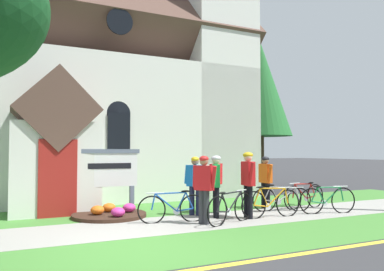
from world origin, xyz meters
The scene contains 22 objects.
ground centered at (0.00, 4.00, 0.00)m, with size 140.00×140.00×0.00m, color #333335.
sidewalk_slab centered at (1.31, 1.81, 0.01)m, with size 32.00×2.16×0.01m, color #99968E.
grass_verge centered at (1.31, -0.37, 0.00)m, with size 32.00×2.22×0.01m, color #427F33.
church_lawn centered at (1.31, 4.27, 0.00)m, with size 24.00×2.75×0.01m, color #427F33.
curb_paint_stripe centered at (1.31, -1.63, 0.00)m, with size 28.00×0.16×0.01m, color yellow.
church_building centered at (1.59, 10.48, 4.77)m, with size 12.03×12.14×13.05m.
church_sign centered at (0.50, 4.06, 1.22)m, with size 1.99×0.23×1.84m.
flower_bed centered at (0.52, 3.44, 0.09)m, with size 1.98×1.98×0.34m.
bicycle_white centered at (4.37, 1.50, 0.39)m, with size 1.82×0.15×0.87m.
bicycle_black centered at (1.73, 1.97, 0.37)m, with size 1.73×0.37×0.82m.
bicycle_blue centered at (2.97, 1.25, 0.38)m, with size 1.68×0.69×0.82m.
bicycle_orange centered at (6.22, 1.33, 0.39)m, with size 1.70×0.46×0.82m.
bicycle_yellow centered at (5.32, 2.23, 0.37)m, with size 1.65×0.69×0.82m.
bicycle_silver centered at (6.34, 2.39, 0.39)m, with size 1.75×0.24×0.83m.
cyclist_in_white_jersey centered at (2.34, 1.46, 0.97)m, with size 0.43×0.68×1.66m.
cyclist_in_red_jersey centered at (3.06, 2.15, 0.97)m, with size 0.42×0.68×1.66m.
cyclist_in_yellow_jersey centered at (3.77, 1.67, 1.04)m, with size 0.31×0.78×1.75m.
cyclist_in_blue_jersey centered at (2.70, 2.69, 0.95)m, with size 0.45×0.64×1.63m.
cyclist_in_green_jersey centered at (3.43, 2.81, 0.97)m, with size 0.58×0.44×1.65m.
cyclist_in_orange_jersey centered at (5.23, 2.88, 0.94)m, with size 0.26×0.74×1.61m.
roadside_conifer centered at (8.80, 8.10, 4.82)m, with size 3.03×3.03×7.19m.
distant_hill centered at (8.09, 80.84, 0.00)m, with size 76.50×37.69×21.02m, color #847A5B.
Camera 1 is at (-1.94, -6.78, 1.77)m, focal length 35.50 mm.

